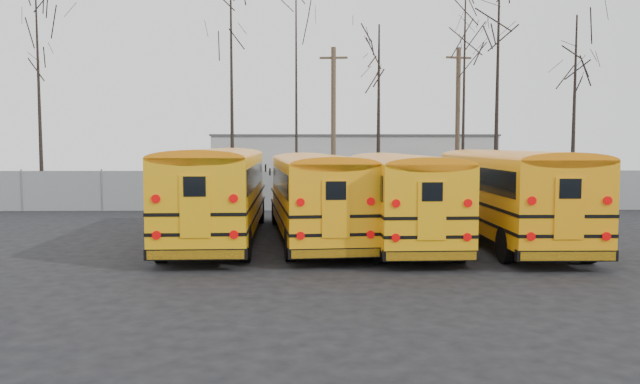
{
  "coord_description": "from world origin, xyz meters",
  "views": [
    {
      "loc": [
        -1.59,
        -19.47,
        3.34
      ],
      "look_at": [
        -1.17,
        3.27,
        1.6
      ],
      "focal_mm": 35.0,
      "sensor_mm": 36.0,
      "label": 1
    }
  ],
  "objects_px": {
    "bus_c": "(399,191)",
    "utility_pole_left": "(333,124)",
    "bus_b": "(315,190)",
    "bus_a": "(218,187)",
    "bus_d": "(507,188)",
    "utility_pole_right": "(458,121)"
  },
  "relations": [
    {
      "from": "bus_a",
      "to": "utility_pole_left",
      "type": "xyz_separation_m",
      "value": [
        4.47,
        13.38,
        2.55
      ]
    },
    {
      "from": "bus_a",
      "to": "bus_d",
      "type": "distance_m",
      "value": 9.8
    },
    {
      "from": "bus_c",
      "to": "utility_pole_right",
      "type": "height_order",
      "value": "utility_pole_right"
    },
    {
      "from": "bus_d",
      "to": "bus_b",
      "type": "bearing_deg",
      "value": 176.72
    },
    {
      "from": "bus_a",
      "to": "bus_d",
      "type": "bearing_deg",
      "value": -4.11
    },
    {
      "from": "utility_pole_right",
      "to": "utility_pole_left",
      "type": "bearing_deg",
      "value": -160.89
    },
    {
      "from": "utility_pole_right",
      "to": "bus_d",
      "type": "bearing_deg",
      "value": -110.13
    },
    {
      "from": "bus_c",
      "to": "utility_pole_left",
      "type": "distance_m",
      "value": 14.18
    },
    {
      "from": "bus_d",
      "to": "utility_pole_right",
      "type": "height_order",
      "value": "utility_pole_right"
    },
    {
      "from": "bus_b",
      "to": "bus_a",
      "type": "bearing_deg",
      "value": 173.43
    },
    {
      "from": "bus_c",
      "to": "bus_d",
      "type": "height_order",
      "value": "bus_d"
    },
    {
      "from": "bus_a",
      "to": "bus_c",
      "type": "distance_m",
      "value": 6.13
    },
    {
      "from": "bus_b",
      "to": "bus_c",
      "type": "relative_size",
      "value": 1.01
    },
    {
      "from": "utility_pole_left",
      "to": "bus_a",
      "type": "bearing_deg",
      "value": -102.05
    },
    {
      "from": "bus_c",
      "to": "utility_pole_left",
      "type": "xyz_separation_m",
      "value": [
        -1.64,
        13.83,
        2.66
      ]
    },
    {
      "from": "bus_a",
      "to": "bus_b",
      "type": "relative_size",
      "value": 1.05
    },
    {
      "from": "bus_c",
      "to": "bus_d",
      "type": "distance_m",
      "value": 3.68
    },
    {
      "from": "bus_a",
      "to": "utility_pole_left",
      "type": "bearing_deg",
      "value": 69.86
    },
    {
      "from": "bus_b",
      "to": "bus_c",
      "type": "distance_m",
      "value": 2.84
    },
    {
      "from": "bus_d",
      "to": "bus_a",
      "type": "bearing_deg",
      "value": 177.64
    },
    {
      "from": "bus_a",
      "to": "bus_d",
      "type": "relative_size",
      "value": 1.03
    },
    {
      "from": "bus_d",
      "to": "utility_pole_right",
      "type": "xyz_separation_m",
      "value": [
        2.74,
        18.61,
        2.96
      ]
    }
  ]
}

